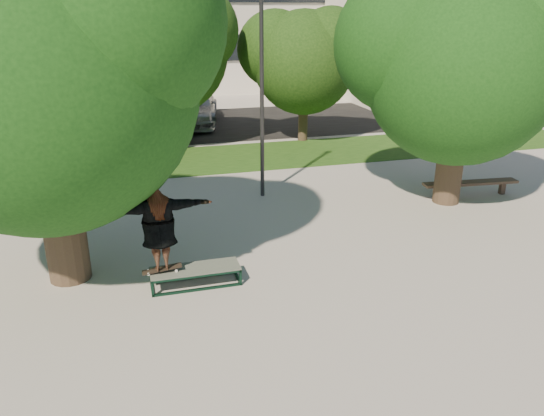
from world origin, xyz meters
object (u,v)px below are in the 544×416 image
object	(u,v)px
lamppost	(262,90)
bench	(470,184)
car_dark	(151,114)
car_grey	(143,120)
tree_left	(34,59)
grind_box	(195,276)
car_silver_b	(193,107)
tree_right	(458,56)
car_silver_a	(24,117)

from	to	relation	value
lamppost	bench	xyz separation A→B (m)	(5.98, -1.73, -2.77)
lamppost	car_dark	size ratio (longest dim) A/B	1.42
car_dark	car_grey	world-z (taller)	car_grey
lamppost	car_grey	distance (m)	9.51
tree_left	car_dark	xyz separation A→B (m)	(2.74, 14.63, -3.71)
grind_box	car_silver_b	world-z (taller)	car_silver_b
tree_left	lamppost	distance (m)	6.70
tree_left	car_silver_b	world-z (taller)	tree_left
bench	tree_right	bearing A→B (deg)	-164.70
tree_right	lamppost	size ratio (longest dim) A/B	1.07
tree_right	car_silver_b	bearing A→B (deg)	112.18
car_dark	tree_right	bearing A→B (deg)	-63.66
tree_right	tree_left	bearing A→B (deg)	-168.97
bench	car_grey	distance (m)	13.79
grind_box	car_grey	world-z (taller)	car_grey
bench	tree_left	bearing A→B (deg)	-163.45
car_silver_a	car_dark	world-z (taller)	car_dark
tree_right	bench	bearing A→B (deg)	9.66
car_silver_a	car_silver_b	world-z (taller)	car_silver_b
grind_box	tree_right	bearing A→B (deg)	21.94
lamppost	car_grey	bearing A→B (deg)	108.99
grind_box	bench	distance (m)	9.30
car_silver_b	grind_box	bearing A→B (deg)	-86.74
grind_box	car_dark	bearing A→B (deg)	89.34
tree_right	grind_box	xyz separation A→B (m)	(-7.65, -3.08, -3.90)
tree_right	car_silver_b	xyz separation A→B (m)	(-5.42, 13.29, -3.28)
car_grey	car_silver_b	distance (m)	3.65
tree_left	car_grey	xyz separation A→B (m)	(2.29, 12.62, -3.59)
car_grey	lamppost	bearing A→B (deg)	-81.99
lamppost	grind_box	bearing A→B (deg)	-118.65
grind_box	bench	bearing A→B (deg)	20.52
lamppost	car_silver_a	world-z (taller)	lamppost
bench	car_dark	distance (m)	15.10
tree_right	car_grey	size ratio (longest dim) A/B	1.09
tree_left	car_dark	distance (m)	15.34
car_grey	tree_right	bearing A→B (deg)	-64.31
car_grey	car_silver_b	xyz separation A→B (m)	(2.50, 2.66, -0.02)
grind_box	car_grey	xyz separation A→B (m)	(-0.27, 13.71, 0.64)
lamppost	car_dark	bearing A→B (deg)	103.36
lamppost	car_silver_a	bearing A→B (deg)	125.36
tree_right	grind_box	size ratio (longest dim) A/B	3.62
tree_left	grind_box	xyz separation A→B (m)	(2.56, -1.09, -4.23)
car_dark	grind_box	bearing A→B (deg)	-94.88
tree_left	lamppost	world-z (taller)	tree_left
grind_box	car_grey	size ratio (longest dim) A/B	0.30
car_silver_a	car_grey	world-z (taller)	car_grey
tree_left	car_silver_a	xyz separation A→B (m)	(-2.87, 15.41, -3.72)
lamppost	car_silver_b	size ratio (longest dim) A/B	1.09
car_silver_a	car_silver_b	distance (m)	7.66
tree_right	lamppost	world-z (taller)	tree_right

